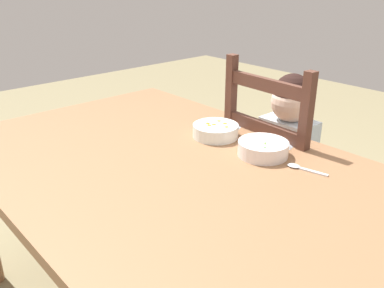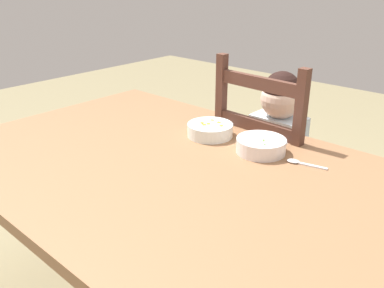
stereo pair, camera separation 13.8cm
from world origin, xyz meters
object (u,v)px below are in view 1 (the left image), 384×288
child_figure (283,149)px  bowl_of_peas (263,148)px  bowl_of_carrots (216,130)px  dining_chair (280,181)px  spoon (300,168)px  dining_table (167,181)px

child_figure → bowl_of_peas: (0.12, -0.29, 0.13)m
bowl_of_carrots → dining_chair: bearing=68.7°
dining_chair → spoon: size_ratio=7.27×
dining_chair → bowl_of_carrots: size_ratio=5.67×
dining_table → bowl_of_peas: 0.35m
dining_chair → bowl_of_carrots: dining_chair is taller
dining_table → bowl_of_peas: size_ratio=8.98×
dining_table → dining_chair: (0.07, 0.57, -0.18)m
dining_table → bowl_of_carrots: 0.30m
child_figure → bowl_of_peas: size_ratio=5.32×
dining_table → bowl_of_carrots: bearing=99.3°
dining_chair → child_figure: 0.16m
dining_chair → bowl_of_carrots: bearing=-111.3°
dining_table → dining_chair: bearing=83.2°
dining_table → child_figure: size_ratio=1.69×
dining_table → dining_chair: size_ratio=1.57×
bowl_of_peas → bowl_of_carrots: bearing=180.0°
child_figure → bowl_of_peas: 0.34m
dining_table → dining_chair: dining_chair is taller
dining_chair → bowl_of_peas: dining_chair is taller
dining_chair → spoon: dining_chair is taller
bowl_of_peas → dining_chair: bearing=112.3°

